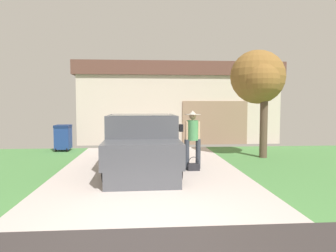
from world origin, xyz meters
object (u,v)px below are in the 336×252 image
at_px(wheeled_trash_bin, 63,137).
at_px(pickup_truck, 142,145).
at_px(person_with_hat, 193,135).
at_px(front_yard_tree, 258,78).
at_px(handbag, 194,166).
at_px(house_with_garage, 174,103).

bearing_deg(wheeled_trash_bin, pickup_truck, -50.70).
xyz_separation_m(person_with_hat, front_yard_tree, (2.67, 1.94, 1.88)).
xyz_separation_m(pickup_truck, person_with_hat, (1.50, 0.01, 0.28)).
height_order(pickup_truck, person_with_hat, person_with_hat).
relative_size(pickup_truck, front_yard_tree, 1.36).
bearing_deg(person_with_hat, pickup_truck, -13.12).
xyz_separation_m(handbag, wheeled_trash_bin, (-4.76, 4.17, 0.46)).
xyz_separation_m(pickup_truck, house_with_garage, (1.81, 8.76, 1.28)).
relative_size(person_with_hat, house_with_garage, 0.17).
bearing_deg(person_with_hat, handbag, 77.69).
distance_m(handbag, front_yard_tree, 4.39).
relative_size(person_with_hat, handbag, 4.35).
bearing_deg(person_with_hat, front_yard_tree, -157.62).
height_order(handbag, front_yard_tree, front_yard_tree).
bearing_deg(wheeled_trash_bin, house_with_garage, 43.25).
bearing_deg(front_yard_tree, house_with_garage, 109.08).
height_order(pickup_truck, house_with_garage, house_with_garage).
xyz_separation_m(handbag, house_with_garage, (0.31, 8.94, 1.88)).
height_order(front_yard_tree, wheeled_trash_bin, front_yard_tree).
xyz_separation_m(handbag, front_yard_tree, (2.66, 2.13, 2.76)).
distance_m(pickup_truck, handbag, 1.63).
relative_size(house_with_garage, front_yard_tree, 2.61).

